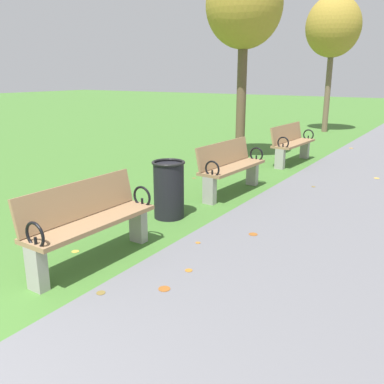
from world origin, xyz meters
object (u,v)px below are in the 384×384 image
tree_2 (333,27)px  park_bench_4 (292,143)px  trash_bin (169,189)px  park_bench_2 (89,221)px  park_bench_3 (230,166)px  tree_1 (244,7)px

tree_2 → park_bench_4: bearing=-81.4°
tree_2 → trash_bin: (0.76, -10.73, -3.14)m
park_bench_2 → park_bench_4: (0.00, 6.39, 0.00)m
park_bench_4 → tree_2: size_ratio=0.35×
park_bench_3 → tree_1: (-1.20, 2.78, 2.98)m
park_bench_2 → park_bench_4: size_ratio=0.99×
tree_1 → trash_bin: (1.05, -4.40, -3.05)m
tree_2 → park_bench_3: bearing=-84.3°
tree_2 → trash_bin: size_ratio=5.50×
park_bench_3 → tree_2: bearing=95.7°
trash_bin → park_bench_3: bearing=84.8°
tree_2 → trash_bin: bearing=-85.9°
park_bench_4 → tree_2: bearing=98.6°
park_bench_2 → tree_2: tree_2 is taller
park_bench_4 → tree_1: bearing=-166.2°
park_bench_3 → trash_bin: bearing=-95.2°
park_bench_2 → park_bench_3: size_ratio=0.99×
tree_1 → tree_2: 6.34m
park_bench_2 → tree_2: 12.84m
park_bench_2 → park_bench_3: 3.32m
trash_bin → tree_2: bearing=94.1°
park_bench_3 → tree_2: 9.66m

